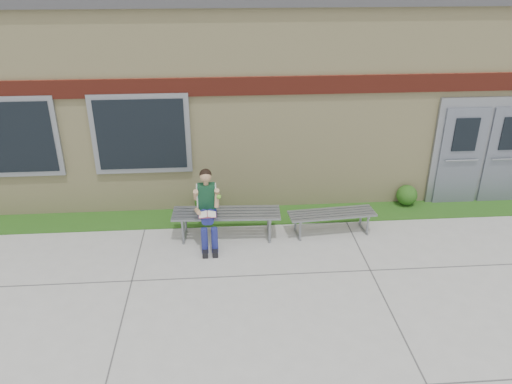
{
  "coord_description": "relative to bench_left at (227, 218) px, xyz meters",
  "views": [
    {
      "loc": [
        -1.47,
        -6.4,
        4.84
      ],
      "look_at": [
        -0.86,
        1.7,
        0.98
      ],
      "focal_mm": 35.0,
      "sensor_mm": 36.0,
      "label": 1
    }
  ],
  "objects": [
    {
      "name": "shrub_east",
      "position": [
        3.84,
        1.02,
        -0.16
      ],
      "size": [
        0.43,
        0.43,
        0.43
      ],
      "primitive_type": "sphere",
      "color": "#2B4B14",
      "rests_on": "grass_strip"
    },
    {
      "name": "bench_right",
      "position": [
        2.0,
        0.0,
        -0.07
      ],
      "size": [
        1.68,
        0.6,
        0.43
      ],
      "rotation": [
        0.0,
        0.0,
        0.09
      ],
      "color": "gray",
      "rests_on": "ground"
    },
    {
      "name": "bench_left",
      "position": [
        0.0,
        0.0,
        0.0
      ],
      "size": [
        2.02,
        0.65,
        0.52
      ],
      "rotation": [
        0.0,
        0.0,
        -0.05
      ],
      "color": "gray",
      "rests_on": "ground"
    },
    {
      "name": "ground",
      "position": [
        1.4,
        -1.83,
        -0.4
      ],
      "size": [
        80.0,
        80.0,
        0.0
      ],
      "primitive_type": "plane",
      "color": "#9E9E99",
      "rests_on": "ground"
    },
    {
      "name": "shrub_mid",
      "position": [
        -0.41,
        1.02,
        -0.15
      ],
      "size": [
        0.46,
        0.46,
        0.46
      ],
      "primitive_type": "sphere",
      "color": "#2B4B14",
      "rests_on": "grass_strip"
    },
    {
      "name": "school_building",
      "position": [
        1.4,
        4.16,
        1.7
      ],
      "size": [
        16.2,
        6.22,
        4.2
      ],
      "color": "beige",
      "rests_on": "ground"
    },
    {
      "name": "grass_strip",
      "position": [
        1.4,
        0.77,
        -0.39
      ],
      "size": [
        16.0,
        0.8,
        0.02
      ],
      "primitive_type": "cube",
      "color": "#2B4B14",
      "rests_on": "ground"
    },
    {
      "name": "girl",
      "position": [
        -0.34,
        -0.21,
        0.36
      ],
      "size": [
        0.5,
        0.82,
        1.43
      ],
      "rotation": [
        0.0,
        0.0,
        0.03
      ],
      "color": "navy",
      "rests_on": "ground"
    }
  ]
}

